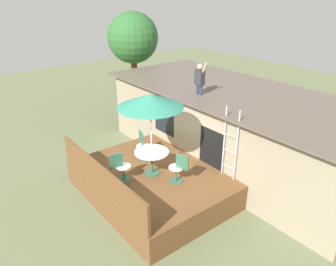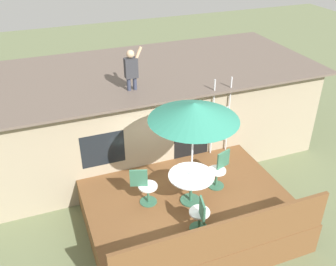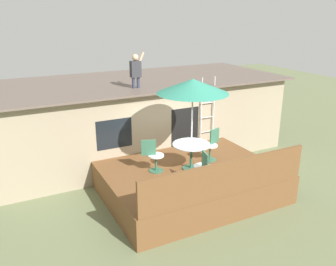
{
  "view_description": "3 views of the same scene",
  "coord_description": "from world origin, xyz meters",
  "px_view_note": "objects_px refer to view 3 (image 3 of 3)",
  "views": [
    {
      "loc": [
        7.08,
        -5.11,
        6.04
      ],
      "look_at": [
        -0.41,
        0.83,
        1.73
      ],
      "focal_mm": 34.6,
      "sensor_mm": 36.0,
      "label": 1
    },
    {
      "loc": [
        -2.91,
        -6.29,
        6.63
      ],
      "look_at": [
        -0.14,
        0.91,
        2.1
      ],
      "focal_mm": 40.28,
      "sensor_mm": 36.0,
      "label": 2
    },
    {
      "loc": [
        -4.67,
        -7.94,
        4.98
      ],
      "look_at": [
        -0.14,
        0.96,
        1.55
      ],
      "focal_mm": 37.84,
      "sensor_mm": 36.0,
      "label": 3
    }
  ],
  "objects_px": {
    "step_ladder": "(207,110)",
    "patio_chair_left": "(153,156)",
    "patio_umbrella": "(193,86)",
    "person_figure": "(136,69)",
    "patio_chair_near": "(203,168)",
    "patio_table": "(191,149)",
    "patio_chair_right": "(212,145)"
  },
  "relations": [
    {
      "from": "step_ladder",
      "to": "patio_chair_left",
      "type": "distance_m",
      "value": 2.99
    },
    {
      "from": "patio_umbrella",
      "to": "person_figure",
      "type": "xyz_separation_m",
      "value": [
        -0.59,
        2.45,
        0.17
      ]
    },
    {
      "from": "person_figure",
      "to": "patio_chair_left",
      "type": "bearing_deg",
      "value": -100.97
    },
    {
      "from": "person_figure",
      "to": "patio_chair_near",
      "type": "height_order",
      "value": "person_figure"
    },
    {
      "from": "patio_chair_left",
      "to": "patio_chair_near",
      "type": "distance_m",
      "value": 1.51
    },
    {
      "from": "patio_table",
      "to": "patio_umbrella",
      "type": "height_order",
      "value": "patio_umbrella"
    },
    {
      "from": "step_ladder",
      "to": "patio_chair_left",
      "type": "relative_size",
      "value": 2.39
    },
    {
      "from": "patio_table",
      "to": "patio_chair_left",
      "type": "relative_size",
      "value": 1.13
    },
    {
      "from": "patio_table",
      "to": "step_ladder",
      "type": "distance_m",
      "value": 2.36
    },
    {
      "from": "person_figure",
      "to": "step_ladder",
      "type": "bearing_deg",
      "value": -19.76
    },
    {
      "from": "patio_chair_right",
      "to": "patio_chair_near",
      "type": "relative_size",
      "value": 1.0
    },
    {
      "from": "patio_table",
      "to": "patio_chair_near",
      "type": "bearing_deg",
      "value": -102.82
    },
    {
      "from": "patio_chair_left",
      "to": "patio_chair_right",
      "type": "xyz_separation_m",
      "value": [
        1.88,
        -0.03,
        0.0
      ]
    },
    {
      "from": "step_ladder",
      "to": "patio_umbrella",
      "type": "bearing_deg",
      "value": -133.65
    },
    {
      "from": "patio_umbrella",
      "to": "patio_chair_right",
      "type": "height_order",
      "value": "patio_umbrella"
    },
    {
      "from": "step_ladder",
      "to": "patio_chair_right",
      "type": "height_order",
      "value": "step_ladder"
    },
    {
      "from": "patio_umbrella",
      "to": "step_ladder",
      "type": "relative_size",
      "value": 1.15
    },
    {
      "from": "person_figure",
      "to": "patio_chair_left",
      "type": "distance_m",
      "value": 2.98
    },
    {
      "from": "step_ladder",
      "to": "person_figure",
      "type": "xyz_separation_m",
      "value": [
        -2.18,
        0.78,
        1.41
      ]
    },
    {
      "from": "patio_umbrella",
      "to": "step_ladder",
      "type": "xyz_separation_m",
      "value": [
        1.59,
        1.67,
        -1.25
      ]
    },
    {
      "from": "patio_chair_left",
      "to": "patio_umbrella",
      "type": "bearing_deg",
      "value": -0.0
    },
    {
      "from": "patio_chair_right",
      "to": "patio_umbrella",
      "type": "bearing_deg",
      "value": 0.0
    },
    {
      "from": "patio_chair_right",
      "to": "patio_chair_left",
      "type": "bearing_deg",
      "value": -20.21
    },
    {
      "from": "patio_umbrella",
      "to": "patio_chair_right",
      "type": "distance_m",
      "value": 2.11
    },
    {
      "from": "patio_table",
      "to": "patio_chair_near",
      "type": "xyz_separation_m",
      "value": [
        -0.22,
        -0.95,
        -0.13
      ]
    },
    {
      "from": "patio_umbrella",
      "to": "patio_chair_near",
      "type": "distance_m",
      "value": 2.13
    },
    {
      "from": "patio_table",
      "to": "patio_chair_left",
      "type": "bearing_deg",
      "value": 161.36
    },
    {
      "from": "patio_umbrella",
      "to": "step_ladder",
      "type": "distance_m",
      "value": 2.62
    },
    {
      "from": "patio_chair_left",
      "to": "step_ladder",
      "type": "bearing_deg",
      "value": 45.83
    },
    {
      "from": "step_ladder",
      "to": "person_figure",
      "type": "bearing_deg",
      "value": 160.24
    },
    {
      "from": "patio_chair_left",
      "to": "patio_chair_near",
      "type": "bearing_deg",
      "value": -40.14
    },
    {
      "from": "patio_chair_left",
      "to": "patio_chair_right",
      "type": "distance_m",
      "value": 1.88
    }
  ]
}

